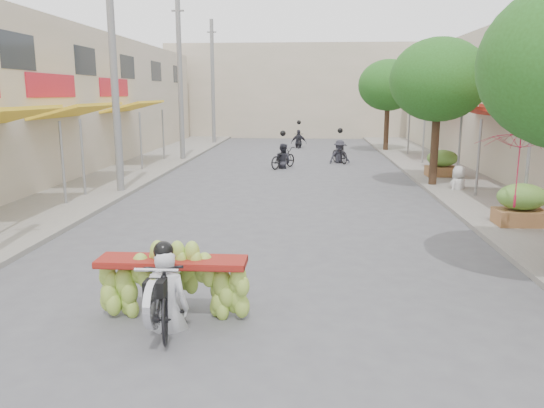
{
  "coord_description": "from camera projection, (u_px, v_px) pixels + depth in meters",
  "views": [
    {
      "loc": [
        0.91,
        -5.23,
        3.33
      ],
      "look_at": [
        0.18,
        5.42,
        1.1
      ],
      "focal_mm": 35.0,
      "sensor_mm": 36.0,
      "label": 1
    }
  ],
  "objects": [
    {
      "name": "utility_pole_back",
      "position": [
        213.0,
        83.0,
        34.69
      ],
      "size": [
        0.6,
        0.24,
        8.0
      ],
      "color": "slate",
      "rests_on": "ground"
    },
    {
      "name": "bg_motorbike_a",
      "position": [
        283.0,
        152.0,
        23.93
      ],
      "size": [
        1.41,
        1.77,
        1.95
      ],
      "color": "black",
      "rests_on": "ground"
    },
    {
      "name": "sidewalk_left",
      "position": [
        108.0,
        178.0,
        20.95
      ],
      "size": [
        4.0,
        60.0,
        0.12
      ],
      "primitive_type": "cube",
      "color": "gray",
      "rests_on": "ground"
    },
    {
      "name": "street_tree_mid",
      "position": [
        439.0,
        80.0,
        18.39
      ],
      "size": [
        3.4,
        3.4,
        5.25
      ],
      "color": "#3A2719",
      "rests_on": "ground"
    },
    {
      "name": "produce_crate_mid",
      "position": [
        522.0,
        201.0,
        13.1
      ],
      "size": [
        1.2,
        0.88,
        1.16
      ],
      "color": "brown",
      "rests_on": "ground"
    },
    {
      "name": "bg_motorbike_c",
      "position": [
        299.0,
        135.0,
        33.0
      ],
      "size": [
        0.98,
        1.52,
        1.95
      ],
      "color": "black",
      "rests_on": "ground"
    },
    {
      "name": "sidewalk_right",
      "position": [
        469.0,
        182.0,
        20.02
      ],
      "size": [
        4.0,
        60.0,
        0.12
      ],
      "primitive_type": "cube",
      "color": "gray",
      "rests_on": "ground"
    },
    {
      "name": "ground",
      "position": [
        222.0,
        401.0,
        5.85
      ],
      "size": [
        120.0,
        120.0,
        0.0
      ],
      "primitive_type": "plane",
      "color": "#535358",
      "rests_on": "ground"
    },
    {
      "name": "banana_motorbike",
      "position": [
        168.0,
        277.0,
        7.67
      ],
      "size": [
        2.22,
        1.97,
        2.22
      ],
      "color": "black",
      "rests_on": "ground"
    },
    {
      "name": "produce_crate_far",
      "position": [
        442.0,
        161.0,
        20.91
      ],
      "size": [
        1.2,
        0.88,
        1.16
      ],
      "color": "brown",
      "rests_on": "ground"
    },
    {
      "name": "street_tree_far",
      "position": [
        388.0,
        85.0,
        30.11
      ],
      "size": [
        3.4,
        3.4,
        5.25
      ],
      "color": "#3A2719",
      "rests_on": "ground"
    },
    {
      "name": "pedestrian",
      "position": [
        460.0,
        166.0,
        18.01
      ],
      "size": [
        0.91,
        0.88,
        1.62
      ],
      "rotation": [
        0.0,
        0.0,
        3.84
      ],
      "color": "silver",
      "rests_on": "ground"
    },
    {
      "name": "utility_pole_far",
      "position": [
        180.0,
        79.0,
        25.9
      ],
      "size": [
        0.6,
        0.24,
        8.0
      ],
      "color": "slate",
      "rests_on": "ground"
    },
    {
      "name": "far_building",
      "position": [
        298.0,
        91.0,
        42.24
      ],
      "size": [
        20.0,
        6.0,
        7.0
      ],
      "primitive_type": "cube",
      "color": "#BAAB93",
      "rests_on": "ground"
    },
    {
      "name": "utility_pole_mid",
      "position": [
        114.0,
        72.0,
        17.11
      ],
      "size": [
        0.6,
        0.24,
        8.0
      ],
      "color": "slate",
      "rests_on": "ground"
    },
    {
      "name": "bg_motorbike_b",
      "position": [
        340.0,
        146.0,
        25.67
      ],
      "size": [
        1.19,
        1.66,
        1.95
      ],
      "color": "black",
      "rests_on": "ground"
    },
    {
      "name": "market_umbrella",
      "position": [
        523.0,
        130.0,
        12.11
      ],
      "size": [
        2.28,
        2.28,
        1.84
      ],
      "rotation": [
        0.0,
        0.0,
        0.14
      ],
      "color": "#A91634",
      "rests_on": "ground"
    }
  ]
}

